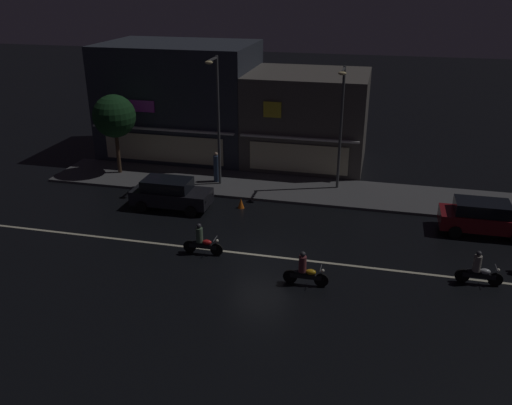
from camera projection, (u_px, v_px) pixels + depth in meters
name	position (u px, v px, depth m)	size (l,w,h in m)	color
ground_plane	(261.00, 255.00, 24.48)	(140.00, 140.00, 0.00)	black
lane_divider_stripe	(261.00, 255.00, 24.48)	(28.57, 0.16, 0.01)	beige
sidewalk_far	(292.00, 189.00, 31.97)	(30.07, 4.26, 0.14)	#4C4C4F
storefront_left_block	(181.00, 99.00, 37.50)	(10.29, 7.24, 7.67)	#2D333D
storefront_center_block	(307.00, 118.00, 35.74)	(7.79, 6.89, 6.06)	#56514C
streetlamp_west	(217.00, 112.00, 30.68)	(0.44, 1.64, 7.61)	#47494C
streetlamp_mid	(341.00, 119.00, 30.14)	(0.44, 1.64, 7.15)	#47494C
pedestrian_on_sidewalk	(216.00, 168.00, 32.60)	(0.36, 0.36, 1.87)	#334766
street_tree	(114.00, 116.00, 33.02)	(2.66, 2.66, 5.02)	#473323
parked_car_near_kerb	(484.00, 217.00, 26.29)	(4.30, 1.98, 1.67)	maroon
parked_car_trailing	(170.00, 193.00, 29.18)	(4.30, 1.98, 1.67)	black
motorcycle_lead	(305.00, 271.00, 21.94)	(1.90, 0.60, 1.52)	black
motorcycle_following	(202.00, 241.00, 24.39)	(1.90, 0.60, 1.52)	black
motorcycle_opposite_lane	(479.00, 270.00, 21.99)	(1.90, 0.60, 1.52)	black
traffic_cone	(241.00, 203.00, 29.40)	(0.36, 0.36, 0.55)	orange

